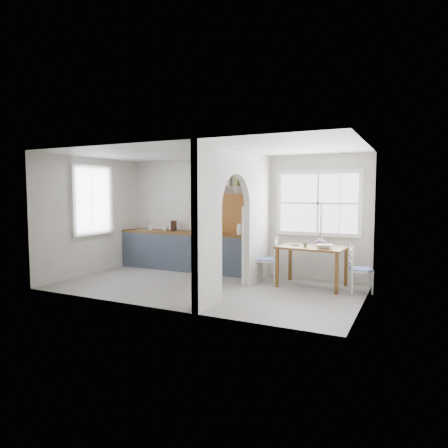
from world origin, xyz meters
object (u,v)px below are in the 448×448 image
at_px(dining_table, 312,267).
at_px(chair_left, 267,259).
at_px(chair_right, 361,269).
at_px(vase, 320,241).
at_px(kettle, 240,229).

xyz_separation_m(dining_table, chair_left, (-0.95, 0.08, 0.07)).
height_order(chair_left, chair_right, chair_left).
relative_size(dining_table, chair_left, 1.37).
relative_size(chair_left, chair_right, 1.07).
bearing_deg(dining_table, chair_left, 178.63).
bearing_deg(chair_right, vase, 60.23).
height_order(dining_table, chair_left, chair_left).
bearing_deg(vase, kettle, 171.37).
height_order(chair_right, kettle, kettle).
distance_m(dining_table, chair_right, 0.91).
height_order(dining_table, vase, vase).
bearing_deg(chair_left, vase, 80.50).
relative_size(dining_table, chair_right, 1.47).
distance_m(dining_table, kettle, 1.86).
bearing_deg(chair_left, dining_table, 72.47).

